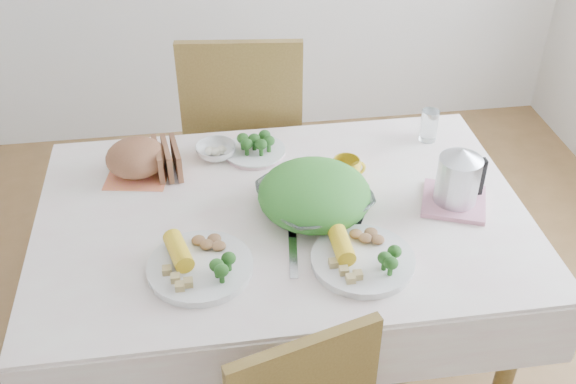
{
  "coord_description": "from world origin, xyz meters",
  "views": [
    {
      "loc": [
        -0.22,
        -1.62,
        2.04
      ],
      "look_at": [
        0.02,
        0.02,
        0.82
      ],
      "focal_mm": 42.0,
      "sensor_mm": 36.0,
      "label": 1
    }
  ],
  "objects": [
    {
      "name": "floor",
      "position": [
        0.0,
        0.0,
        0.0
      ],
      "size": [
        3.6,
        3.6,
        0.0
      ],
      "primitive_type": "plane",
      "color": "brown",
      "rests_on": "ground"
    },
    {
      "name": "dining_table",
      "position": [
        0.0,
        0.0,
        0.38
      ],
      "size": [
        1.4,
        0.9,
        0.75
      ],
      "primitive_type": "cube",
      "color": "brown",
      "rests_on": "floor"
    },
    {
      "name": "tablecloth",
      "position": [
        0.0,
        0.0,
        0.76
      ],
      "size": [
        1.5,
        1.0,
        0.01
      ],
      "primitive_type": "cube",
      "color": "white",
      "rests_on": "dining_table"
    },
    {
      "name": "chair_far",
      "position": [
        -0.05,
        0.82,
        0.47
      ],
      "size": [
        0.53,
        0.53,
        1.06
      ],
      "primitive_type": "cube",
      "rotation": [
        0.0,
        0.0,
        3.03
      ],
      "color": "brown",
      "rests_on": "floor"
    },
    {
      "name": "salad_bowl",
      "position": [
        0.1,
        -0.01,
        0.8
      ],
      "size": [
        0.42,
        0.42,
        0.08
      ],
      "primitive_type": "imported",
      "rotation": [
        0.0,
        0.0,
        0.36
      ],
      "color": "white",
      "rests_on": "tablecloth"
    },
    {
      "name": "dinner_plate_left",
      "position": [
        -0.26,
        -0.23,
        0.77
      ],
      "size": [
        0.32,
        0.32,
        0.02
      ],
      "primitive_type": "cylinder",
      "rotation": [
        0.0,
        0.0,
        -0.09
      ],
      "color": "white",
      "rests_on": "tablecloth"
    },
    {
      "name": "dinner_plate_right",
      "position": [
        0.19,
        -0.27,
        0.77
      ],
      "size": [
        0.37,
        0.37,
        0.02
      ],
      "primitive_type": "cylinder",
      "rotation": [
        0.0,
        0.0,
        -0.32
      ],
      "color": "white",
      "rests_on": "tablecloth"
    },
    {
      "name": "broccoli_plate",
      "position": [
        -0.05,
        0.34,
        0.77
      ],
      "size": [
        0.25,
        0.25,
        0.02
      ],
      "primitive_type": "cylinder",
      "rotation": [
        0.0,
        0.0,
        -0.2
      ],
      "color": "beige",
      "rests_on": "tablecloth"
    },
    {
      "name": "napkin",
      "position": [
        -0.45,
        0.27,
        0.76
      ],
      "size": [
        0.23,
        0.23,
        0.0
      ],
      "primitive_type": "cube",
      "rotation": [
        0.0,
        0.0,
        -0.18
      ],
      "color": "#FF8655",
      "rests_on": "tablecloth"
    },
    {
      "name": "bread_loaf",
      "position": [
        -0.45,
        0.27,
        0.82
      ],
      "size": [
        0.21,
        0.2,
        0.12
      ],
      "primitive_type": "ellipsoid",
      "rotation": [
        0.0,
        0.0,
        0.08
      ],
      "color": "brown",
      "rests_on": "napkin"
    },
    {
      "name": "fruit_bowl",
      "position": [
        -0.18,
        0.34,
        0.78
      ],
      "size": [
        0.16,
        0.16,
        0.04
      ],
      "primitive_type": "imported",
      "rotation": [
        0.0,
        0.0,
        0.18
      ],
      "color": "white",
      "rests_on": "tablecloth"
    },
    {
      "name": "yellow_mug",
      "position": [
        0.23,
        0.14,
        0.8
      ],
      "size": [
        0.1,
        0.1,
        0.08
      ],
      "primitive_type": "imported",
      "rotation": [
        0.0,
        0.0,
        0.02
      ],
      "color": "gold",
      "rests_on": "tablecloth"
    },
    {
      "name": "glass_tumbler",
      "position": [
        0.57,
        0.34,
        0.83
      ],
      "size": [
        0.07,
        0.07,
        0.12
      ],
      "primitive_type": "cylinder",
      "rotation": [
        0.0,
        0.0,
        -0.09
      ],
      "color": "white",
      "rests_on": "tablecloth"
    },
    {
      "name": "pink_tray",
      "position": [
        0.54,
        -0.04,
        0.77
      ],
      "size": [
        0.25,
        0.25,
        0.02
      ],
      "primitive_type": "cube",
      "rotation": [
        0.0,
        0.0,
        -0.38
      ],
      "color": "#D07F98",
      "rests_on": "tablecloth"
    },
    {
      "name": "electric_kettle",
      "position": [
        0.54,
        -0.04,
        0.88
      ],
      "size": [
        0.14,
        0.14,
        0.19
      ],
      "primitive_type": "cylinder",
      "rotation": [
        0.0,
        0.0,
        -0.04
      ],
      "color": "#B2B5BA",
      "rests_on": "pink_tray"
    },
    {
      "name": "fork_left",
      "position": [
        0.0,
        -0.2,
        0.76
      ],
      "size": [
        0.05,
        0.2,
        0.0
      ],
      "primitive_type": "cube",
      "rotation": [
        0.0,
        0.0,
        -0.12
      ],
      "color": "silver",
      "rests_on": "tablecloth"
    },
    {
      "name": "fork_right",
      "position": [
        0.18,
        -0.16,
        0.76
      ],
      "size": [
        0.11,
        0.19,
        0.0
      ],
      "primitive_type": "cube",
      "rotation": [
        0.0,
        0.0,
        -0.49
      ],
      "color": "silver",
      "rests_on": "tablecloth"
    },
    {
      "name": "knife",
      "position": [
        0.15,
        -0.23,
        0.76
      ],
      "size": [
        0.19,
        0.06,
        0.0
      ],
      "primitive_type": "cube",
      "rotation": [
        0.0,
        0.0,
        1.8
      ],
      "color": "silver",
      "rests_on": "tablecloth"
    }
  ]
}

